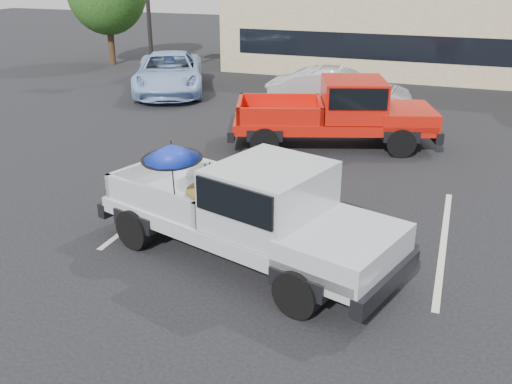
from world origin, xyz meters
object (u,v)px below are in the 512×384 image
Objects in this scene: silver_pickup at (258,209)px; red_pickup at (346,110)px; blue_suv at (169,73)px; silver_sedan at (339,93)px.

red_pickup is (0.05, 7.31, -0.00)m from silver_pickup.
silver_pickup reaches higher than blue_suv.
silver_pickup is 7.31m from red_pickup.
silver_pickup is at bearing -108.48° from red_pickup.
silver_sedan is at bearing -36.01° from blue_suv.
silver_sedan is at bearing 87.20° from red_pickup.
silver_pickup reaches higher than silver_sedan.
red_pickup reaches higher than blue_suv.
silver_pickup reaches higher than red_pickup.
silver_pickup is 1.25× the size of silver_sedan.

